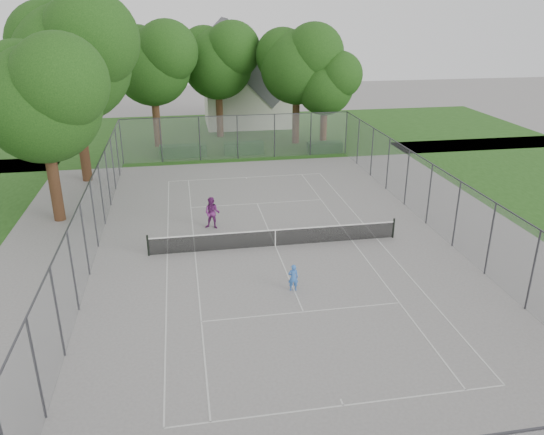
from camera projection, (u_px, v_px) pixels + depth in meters
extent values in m
plane|color=slate|center=(275.00, 246.00, 27.31)|extent=(120.00, 120.00, 0.00)
cube|color=#204A15|center=(227.00, 134.00, 51.07)|extent=(60.00, 20.00, 0.00)
cube|color=silver|center=(343.00, 406.00, 16.45)|extent=(10.97, 0.06, 0.01)
cube|color=silver|center=(246.00, 177.00, 38.17)|extent=(10.97, 0.06, 0.01)
cube|color=silver|center=(167.00, 254.00, 26.43)|extent=(0.06, 23.77, 0.01)
cube|color=silver|center=(377.00, 239.00, 28.18)|extent=(0.06, 23.77, 0.01)
cube|color=silver|center=(195.00, 252.00, 26.65)|extent=(0.06, 23.77, 0.01)
cube|color=silver|center=(352.00, 240.00, 27.97)|extent=(0.06, 23.77, 0.01)
cube|color=silver|center=(303.00, 312.00, 21.46)|extent=(8.23, 0.06, 0.01)
cube|color=silver|center=(257.00, 203.00, 33.16)|extent=(8.23, 0.06, 0.01)
cube|color=silver|center=(275.00, 246.00, 27.31)|extent=(0.06, 12.80, 0.01)
cube|color=silver|center=(342.00, 402.00, 16.59)|extent=(0.06, 0.30, 0.01)
cube|color=silver|center=(246.00, 178.00, 38.03)|extent=(0.06, 0.30, 0.01)
cylinder|color=black|center=(148.00, 245.00, 26.09)|extent=(0.10, 0.10, 1.10)
cylinder|color=black|center=(394.00, 228.00, 28.13)|extent=(0.10, 0.10, 1.10)
cube|color=black|center=(275.00, 238.00, 27.14)|extent=(12.67, 0.01, 0.86)
cube|color=white|center=(275.00, 230.00, 26.97)|extent=(12.77, 0.03, 0.06)
cube|color=white|center=(275.00, 238.00, 27.15)|extent=(0.05, 0.02, 0.88)
cylinder|color=#38383D|center=(121.00, 142.00, 40.76)|extent=(0.08, 0.08, 3.50)
cylinder|color=#38383D|center=(346.00, 133.00, 43.63)|extent=(0.08, 0.08, 3.50)
cube|color=slate|center=(237.00, 137.00, 42.19)|extent=(18.00, 0.02, 3.50)
cube|color=slate|center=(90.00, 227.00, 25.22)|extent=(0.02, 34.00, 3.50)
cube|color=slate|center=(442.00, 204.00, 28.09)|extent=(0.02, 34.00, 3.50)
cube|color=#38383D|center=(237.00, 115.00, 41.54)|extent=(18.00, 0.05, 0.05)
cube|color=#38383D|center=(85.00, 192.00, 24.57)|extent=(0.05, 34.00, 0.05)
cube|color=#38383D|center=(446.00, 172.00, 27.44)|extent=(0.05, 34.00, 0.05)
cylinder|color=#3E2516|center=(157.00, 121.00, 45.81)|extent=(0.64, 0.64, 4.51)
sphere|color=#16390F|center=(152.00, 67.00, 44.13)|extent=(6.41, 6.41, 6.41)
sphere|color=#16390F|center=(167.00, 52.00, 42.98)|extent=(5.13, 5.13, 5.13)
sphere|color=#16390F|center=(138.00, 54.00, 44.32)|extent=(4.81, 4.81, 4.81)
cylinder|color=#3E2516|center=(220.00, 113.00, 49.24)|extent=(0.64, 0.64, 4.42)
sphere|color=#16390F|center=(218.00, 64.00, 47.59)|extent=(6.29, 6.29, 6.29)
sphere|color=#16390F|center=(232.00, 50.00, 46.46)|extent=(5.03, 5.03, 5.03)
sphere|color=#16390F|center=(204.00, 52.00, 47.78)|extent=(4.72, 4.72, 4.72)
cylinder|color=#3E2516|center=(296.00, 118.00, 46.96)|extent=(0.64, 0.64, 4.39)
sphere|color=#16390F|center=(297.00, 67.00, 45.32)|extent=(6.25, 6.25, 6.25)
sphere|color=#16390F|center=(314.00, 53.00, 44.20)|extent=(5.00, 5.00, 5.00)
sphere|color=#16390F|center=(283.00, 55.00, 45.51)|extent=(4.69, 4.69, 4.69)
cylinder|color=#3E2516|center=(323.00, 126.00, 46.15)|extent=(0.59, 0.59, 3.45)
sphere|color=#16390F|center=(325.00, 86.00, 44.87)|extent=(4.91, 4.91, 4.91)
sphere|color=#16390F|center=(339.00, 75.00, 43.99)|extent=(3.92, 3.92, 3.92)
sphere|color=#16390F|center=(314.00, 76.00, 45.02)|extent=(3.68, 3.68, 3.68)
cylinder|color=#3E2516|center=(83.00, 143.00, 36.59)|extent=(0.68, 0.68, 5.34)
sphere|color=#16390F|center=(72.00, 63.00, 34.60)|extent=(7.60, 7.60, 7.60)
sphere|color=#16390F|center=(91.00, 40.00, 33.24)|extent=(6.08, 6.08, 6.08)
sphere|color=#16390F|center=(51.00, 44.00, 34.83)|extent=(5.70, 5.70, 5.70)
cylinder|color=#3E2516|center=(55.00, 183.00, 29.86)|extent=(0.64, 0.64, 4.43)
sphere|color=#16390F|center=(42.00, 104.00, 28.21)|extent=(6.31, 6.31, 6.31)
sphere|color=#16390F|center=(60.00, 82.00, 27.08)|extent=(5.05, 5.05, 5.05)
sphere|color=#16390F|center=(21.00, 85.00, 28.40)|extent=(4.73, 4.73, 4.73)
cube|color=#154014|center=(183.00, 151.00, 43.28)|extent=(3.80, 1.14, 0.95)
cube|color=#154014|center=(244.00, 148.00, 43.97)|extent=(3.26, 0.93, 1.03)
cube|color=#154014|center=(325.00, 147.00, 44.57)|extent=(2.89, 1.06, 0.87)
cube|color=beige|center=(247.00, 94.00, 53.95)|extent=(8.38, 6.29, 6.29)
cube|color=#4D4D52|center=(246.00, 62.00, 52.78)|extent=(8.30, 6.50, 8.30)
imported|color=blue|center=(293.00, 278.00, 22.88)|extent=(0.47, 0.33, 1.23)
imported|color=#71256E|center=(212.00, 213.00, 29.19)|extent=(1.05, 0.93, 1.80)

